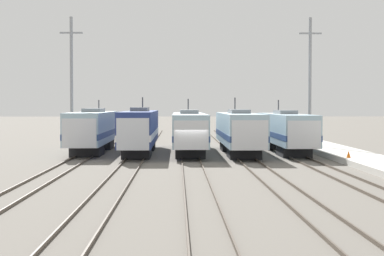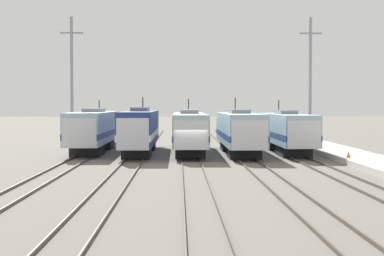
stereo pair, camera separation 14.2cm
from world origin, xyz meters
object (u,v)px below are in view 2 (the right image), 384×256
object	(u,v)px
catenary_tower_left	(72,81)
locomotive_far_left	(93,130)
locomotive_center_left	(140,130)
locomotive_center	(189,131)
traffic_cone	(348,154)
locomotive_center_right	(239,131)
catenary_tower_right	(310,82)
locomotive_far_right	(286,131)

from	to	relation	value
catenary_tower_left	locomotive_far_left	bearing A→B (deg)	-48.36
locomotive_center_left	locomotive_center	world-z (taller)	locomotive_center_left
catenary_tower_left	traffic_cone	xyz separation A→B (m)	(23.14, -14.82, -6.00)
locomotive_far_left	catenary_tower_left	xyz separation A→B (m)	(-2.43, 2.73, 4.59)
locomotive_center_right	locomotive_center	bearing A→B (deg)	160.29
catenary_tower_right	traffic_cone	xyz separation A→B (m)	(-0.12, -14.82, -6.00)
locomotive_far_right	catenary_tower_right	bearing A→B (deg)	52.12
locomotive_far_left	traffic_cone	bearing A→B (deg)	-30.28
locomotive_center_left	catenary_tower_left	world-z (taller)	catenary_tower_left
locomotive_center	catenary_tower_right	size ratio (longest dim) A/B	1.53
locomotive_center_left	catenary_tower_right	world-z (taller)	catenary_tower_right
catenary_tower_right	locomotive_center_right	bearing A→B (deg)	-143.00
locomotive_center_left	locomotive_far_right	world-z (taller)	locomotive_center_left
locomotive_center	locomotive_center_right	bearing A→B (deg)	-19.71
locomotive_far_left	locomotive_center_right	world-z (taller)	locomotive_center_right
locomotive_center	locomotive_center_right	xyz separation A→B (m)	(4.46, -1.60, 0.02)
locomotive_center	traffic_cone	xyz separation A→B (m)	(11.79, -10.80, -1.35)
locomotive_center_right	locomotive_center_left	bearing A→B (deg)	174.52
locomotive_center_right	catenary_tower_right	bearing A→B (deg)	37.00
locomotive_center_left	locomotive_center_right	size ratio (longest dim) A/B	1.08
catenary_tower_left	traffic_cone	distance (m)	28.13
locomotive_center_left	locomotive_far_left	bearing A→B (deg)	155.49
catenary_tower_left	catenary_tower_right	bearing A→B (deg)	0.00
locomotive_far_right	locomotive_center	bearing A→B (deg)	-178.92
locomotive_center	traffic_cone	distance (m)	16.05
catenary_tower_right	locomotive_center	bearing A→B (deg)	-161.34
catenary_tower_left	locomotive_center	bearing A→B (deg)	-19.53
locomotive_far_left	catenary_tower_left	distance (m)	5.87
locomotive_center	locomotive_far_right	world-z (taller)	locomotive_center
locomotive_center	locomotive_center_left	bearing A→B (deg)	-170.56
locomotive_center_right	catenary_tower_right	size ratio (longest dim) A/B	1.38
locomotive_center_left	catenary_tower_right	distance (m)	17.65
catenary_tower_left	traffic_cone	world-z (taller)	catenary_tower_left
locomotive_center_left	locomotive_far_right	bearing A→B (deg)	3.89
locomotive_far_left	locomotive_center	bearing A→B (deg)	-8.24
locomotive_center_right	catenary_tower_left	world-z (taller)	catenary_tower_left
locomotive_center	locomotive_center_right	size ratio (longest dim) A/B	1.11
locomotive_far_right	traffic_cone	bearing A→B (deg)	-75.31
locomotive_far_right	catenary_tower_left	xyz separation A→B (m)	(-20.26, 3.86, 4.68)
locomotive_far_left	locomotive_center_right	distance (m)	13.68
catenary_tower_right	traffic_cone	distance (m)	15.99
locomotive_far_right	traffic_cone	distance (m)	11.42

